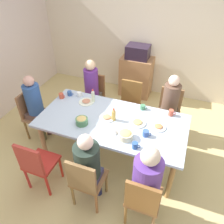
# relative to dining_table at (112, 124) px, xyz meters

# --- Properties ---
(ground_plane) EXTENTS (5.99, 5.99, 0.00)m
(ground_plane) POSITION_rel_dining_table_xyz_m (0.00, 0.00, -0.70)
(ground_plane) COLOR #CFBC7D
(wall_back) EXTENTS (5.23, 0.12, 2.60)m
(wall_back) POSITION_rel_dining_table_xyz_m (0.00, 2.32, 0.60)
(wall_back) COLOR beige
(wall_back) RESTS_ON ground_plane
(dining_table) EXTENTS (2.19, 1.07, 0.77)m
(dining_table) POSITION_rel_dining_table_xyz_m (0.00, 0.00, 0.00)
(dining_table) COLOR #ABBED7
(dining_table) RESTS_ON ground_plane
(chair_0) EXTENTS (0.40, 0.40, 0.90)m
(chair_0) POSITION_rel_dining_table_xyz_m (-0.73, 0.92, -0.19)
(chair_0) COLOR olive
(chair_0) RESTS_ON ground_plane
(person_0) EXTENTS (0.30, 0.30, 1.26)m
(person_0) POSITION_rel_dining_table_xyz_m (-0.73, 0.83, 0.03)
(person_0) COLOR brown
(person_0) RESTS_ON ground_plane
(chair_1) EXTENTS (0.40, 0.40, 0.90)m
(chair_1) POSITION_rel_dining_table_xyz_m (-0.73, -0.92, -0.19)
(chair_1) COLOR #B32820
(chair_1) RESTS_ON ground_plane
(chair_2) EXTENTS (0.40, 0.40, 0.90)m
(chair_2) POSITION_rel_dining_table_xyz_m (-1.48, 0.00, -0.19)
(chair_2) COLOR brown
(chair_2) RESTS_ON ground_plane
(person_2) EXTENTS (0.30, 0.30, 1.24)m
(person_2) POSITION_rel_dining_table_xyz_m (-1.38, 0.00, 0.02)
(person_2) COLOR brown
(person_2) RESTS_ON ground_plane
(chair_3) EXTENTS (0.40, 0.40, 0.90)m
(chair_3) POSITION_rel_dining_table_xyz_m (0.00, 0.92, -0.19)
(chair_3) COLOR brown
(chair_3) RESTS_ON ground_plane
(chair_4) EXTENTS (0.40, 0.40, 0.90)m
(chair_4) POSITION_rel_dining_table_xyz_m (0.73, 0.92, -0.19)
(chair_4) COLOR brown
(chair_4) RESTS_ON ground_plane
(person_4) EXTENTS (0.30, 0.30, 1.24)m
(person_4) POSITION_rel_dining_table_xyz_m (0.73, 0.83, 0.02)
(person_4) COLOR #3B4044
(person_4) RESTS_ON ground_plane
(chair_5) EXTENTS (0.40, 0.40, 0.90)m
(chair_5) POSITION_rel_dining_table_xyz_m (0.73, -0.92, -0.19)
(chair_5) COLOR brown
(chair_5) RESTS_ON ground_plane
(person_5) EXTENTS (0.32, 0.32, 1.27)m
(person_5) POSITION_rel_dining_table_xyz_m (0.73, -0.83, 0.06)
(person_5) COLOR brown
(person_5) RESTS_ON ground_plane
(chair_6) EXTENTS (0.40, 0.40, 0.90)m
(chair_6) POSITION_rel_dining_table_xyz_m (0.00, -0.92, -0.19)
(chair_6) COLOR brown
(chair_6) RESTS_ON ground_plane
(person_6) EXTENTS (0.31, 0.31, 1.19)m
(person_6) POSITION_rel_dining_table_xyz_m (0.00, -0.83, 0.01)
(person_6) COLOR #362C47
(person_6) RESTS_ON ground_plane
(plate_0) EXTENTS (0.25, 0.25, 0.04)m
(plate_0) POSITION_rel_dining_table_xyz_m (0.37, 0.06, 0.09)
(plate_0) COLOR silver
(plate_0) RESTS_ON dining_table
(plate_1) EXTENTS (0.24, 0.24, 0.04)m
(plate_1) POSITION_rel_dining_table_xyz_m (-0.56, 0.28, 0.09)
(plate_1) COLOR silver
(plate_1) RESTS_ON dining_table
(plate_2) EXTENTS (0.21, 0.21, 0.04)m
(plate_2) POSITION_rel_dining_table_xyz_m (0.68, 0.08, 0.09)
(plate_2) COLOR white
(plate_2) RESTS_ON dining_table
(plate_3) EXTENTS (0.24, 0.24, 0.04)m
(plate_3) POSITION_rel_dining_table_xyz_m (-0.09, 0.01, 0.09)
(plate_3) COLOR white
(plate_3) RESTS_ON dining_table
(bowl_0) EXTENTS (0.18, 0.18, 0.12)m
(bowl_0) POSITION_rel_dining_table_xyz_m (-0.38, -0.24, 0.13)
(bowl_0) COLOR #46794D
(bowl_0) RESTS_ON dining_table
(bowl_1) EXTENTS (0.20, 0.20, 0.11)m
(bowl_1) POSITION_rel_dining_table_xyz_m (0.30, -0.29, 0.13)
(bowl_1) COLOR beige
(bowl_1) RESTS_ON dining_table
(cup_0) EXTENTS (0.11, 0.07, 0.09)m
(cup_0) POSITION_rel_dining_table_xyz_m (0.48, -0.42, 0.12)
(cup_0) COLOR #2D5698
(cup_0) RESTS_ON dining_table
(cup_1) EXTENTS (0.12, 0.08, 0.08)m
(cup_1) POSITION_rel_dining_table_xyz_m (0.36, 0.43, 0.11)
(cup_1) COLOR #44835A
(cup_1) RESTS_ON dining_table
(cup_2) EXTENTS (0.11, 0.08, 0.08)m
(cup_2) POSITION_rel_dining_table_xyz_m (-0.92, 0.37, 0.11)
(cup_2) COLOR #31569A
(cup_2) RESTS_ON dining_table
(cup_3) EXTENTS (0.11, 0.08, 0.09)m
(cup_3) POSITION_rel_dining_table_xyz_m (-1.01, 0.25, 0.12)
(cup_3) COLOR #C85036
(cup_3) RESTS_ON dining_table
(cup_4) EXTENTS (0.12, 0.09, 0.09)m
(cup_4) POSITION_rel_dining_table_xyz_m (0.55, -0.15, 0.11)
(cup_4) COLOR #3A5DA6
(cup_4) RESTS_ON dining_table
(cup_5) EXTENTS (0.12, 0.08, 0.08)m
(cup_5) POSITION_rel_dining_table_xyz_m (-0.75, 0.40, 0.11)
(cup_5) COLOR white
(cup_5) RESTS_ON dining_table
(cup_6) EXTENTS (0.11, 0.07, 0.10)m
(cup_6) POSITION_rel_dining_table_xyz_m (0.80, 0.43, 0.12)
(cup_6) COLOR #CC553E
(cup_6) RESTS_ON dining_table
(cup_7) EXTENTS (0.11, 0.08, 0.08)m
(cup_7) POSITION_rel_dining_table_xyz_m (0.14, -0.26, 0.11)
(cup_7) COLOR white
(cup_7) RESTS_ON dining_table
(bottle_0) EXTENTS (0.06, 0.06, 0.20)m
(bottle_0) POSITION_rel_dining_table_xyz_m (0.02, 0.01, 0.17)
(bottle_0) COLOR gold
(bottle_0) RESTS_ON dining_table
(bottle_1) EXTENTS (0.05, 0.05, 0.23)m
(bottle_1) POSITION_rel_dining_table_xyz_m (-0.46, 0.34, 0.18)
(bottle_1) COLOR silver
(bottle_1) RESTS_ON dining_table
(side_cabinet) EXTENTS (0.70, 0.44, 0.90)m
(side_cabinet) POSITION_rel_dining_table_xyz_m (-0.18, 2.02, -0.25)
(side_cabinet) COLOR #AC794F
(side_cabinet) RESTS_ON ground_plane
(microwave) EXTENTS (0.48, 0.36, 0.28)m
(microwave) POSITION_rel_dining_table_xyz_m (-0.18, 2.02, 0.34)
(microwave) COLOR #2A1E31
(microwave) RESTS_ON side_cabinet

